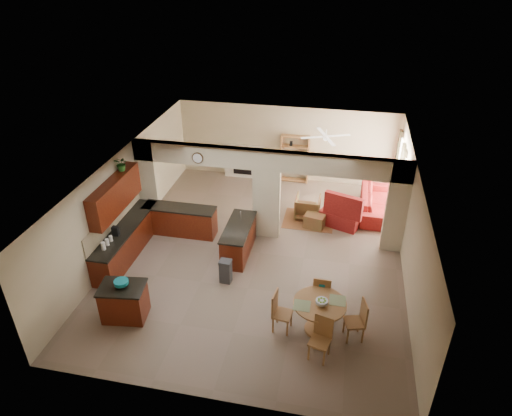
% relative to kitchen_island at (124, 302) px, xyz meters
% --- Properties ---
extents(floor, '(10.00, 10.00, 0.00)m').
position_rel_kitchen_island_xyz_m(floor, '(2.64, 3.18, -0.46)').
color(floor, '#766151').
rests_on(floor, ground).
extents(ceiling, '(10.00, 10.00, 0.00)m').
position_rel_kitchen_island_xyz_m(ceiling, '(2.64, 3.18, 2.34)').
color(ceiling, white).
rests_on(ceiling, wall_back).
extents(wall_back, '(8.00, 0.00, 8.00)m').
position_rel_kitchen_island_xyz_m(wall_back, '(2.64, 8.18, 0.94)').
color(wall_back, '#C7B292').
rests_on(wall_back, floor).
extents(wall_front, '(8.00, 0.00, 8.00)m').
position_rel_kitchen_island_xyz_m(wall_front, '(2.64, -1.82, 0.94)').
color(wall_front, '#C7B292').
rests_on(wall_front, floor).
extents(wall_left, '(0.00, 10.00, 10.00)m').
position_rel_kitchen_island_xyz_m(wall_left, '(-1.36, 3.18, 0.94)').
color(wall_left, '#C7B292').
rests_on(wall_left, floor).
extents(wall_right, '(0.00, 10.00, 10.00)m').
position_rel_kitchen_island_xyz_m(wall_right, '(6.64, 3.18, 0.94)').
color(wall_right, '#C7B292').
rests_on(wall_right, floor).
extents(partition_left_pier, '(0.60, 0.25, 2.80)m').
position_rel_kitchen_island_xyz_m(partition_left_pier, '(-1.06, 4.18, 0.94)').
color(partition_left_pier, '#C7B292').
rests_on(partition_left_pier, floor).
extents(partition_center_pier, '(0.80, 0.25, 2.20)m').
position_rel_kitchen_island_xyz_m(partition_center_pier, '(2.64, 4.18, 0.64)').
color(partition_center_pier, '#C7B292').
rests_on(partition_center_pier, floor).
extents(partition_right_pier, '(0.60, 0.25, 2.80)m').
position_rel_kitchen_island_xyz_m(partition_right_pier, '(6.34, 4.18, 0.94)').
color(partition_right_pier, '#C7B292').
rests_on(partition_right_pier, floor).
extents(partition_header, '(8.00, 0.25, 0.60)m').
position_rel_kitchen_island_xyz_m(partition_header, '(2.64, 4.18, 2.04)').
color(partition_header, '#C7B292').
rests_on(partition_header, partition_center_pier).
extents(kitchen_counter, '(2.52, 3.29, 1.48)m').
position_rel_kitchen_island_xyz_m(kitchen_counter, '(-0.62, 2.93, 0.01)').
color(kitchen_counter, '#3F0907').
rests_on(kitchen_counter, floor).
extents(upper_cabinets, '(0.35, 2.40, 0.90)m').
position_rel_kitchen_island_xyz_m(upper_cabinets, '(-1.18, 2.38, 1.46)').
color(upper_cabinets, '#3F0907').
rests_on(upper_cabinets, wall_left).
extents(peninsula, '(0.70, 1.85, 0.91)m').
position_rel_kitchen_island_xyz_m(peninsula, '(2.04, 3.07, 0.00)').
color(peninsula, '#3F0907').
rests_on(peninsula, floor).
extents(wall_clock, '(0.34, 0.03, 0.34)m').
position_rel_kitchen_island_xyz_m(wall_clock, '(0.64, 4.03, 1.99)').
color(wall_clock, '#4F351A').
rests_on(wall_clock, partition_header).
extents(rug, '(1.60, 1.30, 0.01)m').
position_rel_kitchen_island_xyz_m(rug, '(3.84, 5.28, -0.45)').
color(rug, brown).
rests_on(rug, floor).
extents(fireplace, '(1.60, 0.35, 1.20)m').
position_rel_kitchen_island_xyz_m(fireplace, '(1.04, 8.01, 0.16)').
color(fireplace, beige).
rests_on(fireplace, floor).
extents(shelving_unit, '(1.00, 0.32, 1.80)m').
position_rel_kitchen_island_xyz_m(shelving_unit, '(2.99, 8.00, 0.44)').
color(shelving_unit, olive).
rests_on(shelving_unit, floor).
extents(window_a, '(0.02, 0.90, 1.90)m').
position_rel_kitchen_island_xyz_m(window_a, '(6.61, 5.48, 0.74)').
color(window_a, white).
rests_on(window_a, wall_right).
extents(window_b, '(0.02, 0.90, 1.90)m').
position_rel_kitchen_island_xyz_m(window_b, '(6.61, 7.18, 0.74)').
color(window_b, white).
rests_on(window_b, wall_right).
extents(glazed_door, '(0.02, 0.70, 2.10)m').
position_rel_kitchen_island_xyz_m(glazed_door, '(6.61, 6.33, 0.59)').
color(glazed_door, white).
rests_on(glazed_door, wall_right).
extents(drape_a_left, '(0.10, 0.28, 2.30)m').
position_rel_kitchen_island_xyz_m(drape_a_left, '(6.57, 4.88, 0.74)').
color(drape_a_left, '#391D17').
rests_on(drape_a_left, wall_right).
extents(drape_a_right, '(0.10, 0.28, 2.30)m').
position_rel_kitchen_island_xyz_m(drape_a_right, '(6.57, 6.08, 0.74)').
color(drape_a_right, '#391D17').
rests_on(drape_a_right, wall_right).
extents(drape_b_left, '(0.10, 0.28, 2.30)m').
position_rel_kitchen_island_xyz_m(drape_b_left, '(6.57, 6.58, 0.74)').
color(drape_b_left, '#391D17').
rests_on(drape_b_left, wall_right).
extents(drape_b_right, '(0.10, 0.28, 2.30)m').
position_rel_kitchen_island_xyz_m(drape_b_right, '(6.57, 7.78, 0.74)').
color(drape_b_right, '#391D17').
rests_on(drape_b_right, wall_right).
extents(ceiling_fan, '(1.00, 1.00, 0.10)m').
position_rel_kitchen_island_xyz_m(ceiling_fan, '(4.14, 6.18, 2.10)').
color(ceiling_fan, white).
rests_on(ceiling_fan, ceiling).
extents(kitchen_island, '(1.14, 0.88, 0.91)m').
position_rel_kitchen_island_xyz_m(kitchen_island, '(0.00, 0.00, 0.00)').
color(kitchen_island, '#3F0907').
rests_on(kitchen_island, floor).
extents(teal_bowl, '(0.33, 0.33, 0.16)m').
position_rel_kitchen_island_xyz_m(teal_bowl, '(0.00, 0.02, 0.53)').
color(teal_bowl, '#137682').
rests_on(teal_bowl, kitchen_island).
extents(trash_can, '(0.31, 0.26, 0.62)m').
position_rel_kitchen_island_xyz_m(trash_can, '(2.01, 1.75, -0.15)').
color(trash_can, '#2D2D30').
rests_on(trash_can, floor).
extents(dining_table, '(1.21, 1.21, 0.82)m').
position_rel_kitchen_island_xyz_m(dining_table, '(4.55, 0.46, 0.08)').
color(dining_table, olive).
rests_on(dining_table, floor).
extents(fruit_bowl, '(0.27, 0.27, 0.15)m').
position_rel_kitchen_island_xyz_m(fruit_bowl, '(4.58, 0.42, 0.44)').
color(fruit_bowl, '#6FA623').
rests_on(fruit_bowl, dining_table).
extents(sofa, '(2.49, 1.01, 0.72)m').
position_rel_kitchen_island_xyz_m(sofa, '(5.94, 6.26, -0.10)').
color(sofa, maroon).
rests_on(sofa, floor).
extents(chaise, '(1.47, 1.34, 0.48)m').
position_rel_kitchen_island_xyz_m(chaise, '(4.89, 5.35, -0.21)').
color(chaise, maroon).
rests_on(chaise, floor).
extents(armchair, '(0.79, 0.82, 0.73)m').
position_rel_kitchen_island_xyz_m(armchair, '(3.77, 5.50, -0.09)').
color(armchair, maroon).
rests_on(armchair, floor).
extents(ottoman, '(0.73, 0.73, 0.45)m').
position_rel_kitchen_island_xyz_m(ottoman, '(4.07, 4.98, -0.23)').
color(ottoman, maroon).
rests_on(ottoman, floor).
extents(plant, '(0.41, 0.37, 0.41)m').
position_rel_kitchen_island_xyz_m(plant, '(-1.18, 2.98, 2.12)').
color(plant, '#134A15').
rests_on(plant, upper_cabinets).
extents(chair_north, '(0.43, 0.44, 1.02)m').
position_rel_kitchen_island_xyz_m(chair_north, '(4.55, 1.16, 0.10)').
color(chair_north, olive).
rests_on(chair_north, floor).
extents(chair_east, '(0.52, 0.52, 1.02)m').
position_rel_kitchen_island_xyz_m(chair_east, '(5.42, 0.42, 0.10)').
color(chair_east, olive).
rests_on(chair_east, floor).
extents(chair_south, '(0.51, 0.51, 1.02)m').
position_rel_kitchen_island_xyz_m(chair_south, '(4.66, -0.25, 0.10)').
color(chair_south, olive).
rests_on(chair_south, floor).
extents(chair_west, '(0.47, 0.47, 1.02)m').
position_rel_kitchen_island_xyz_m(chair_west, '(3.65, 0.35, 0.10)').
color(chair_west, olive).
rests_on(chair_west, floor).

